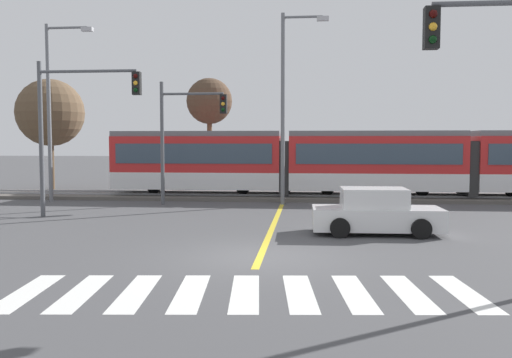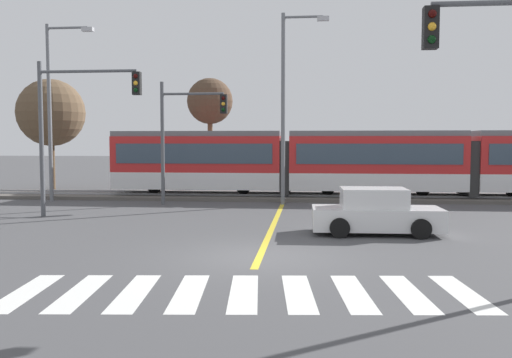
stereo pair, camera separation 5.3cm
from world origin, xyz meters
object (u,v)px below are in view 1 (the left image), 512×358
street_lamp_centre (287,97)px  sedan_crossing (376,213)px  street_lamp_west (53,101)px  bare_tree_far_west (50,113)px  traffic_light_far_left (184,126)px  traffic_light_mid_left (74,114)px  bare_tree_west (209,102)px  light_rail_tram (375,161)px

street_lamp_centre → sedan_crossing: bearing=-68.2°
street_lamp_west → bare_tree_far_west: size_ratio=1.27×
traffic_light_far_left → traffic_light_mid_left: (-3.38, -4.67, 0.35)m
traffic_light_mid_left → bare_tree_west: 13.88m
light_rail_tram → traffic_light_far_left: traffic_light_far_left is taller
bare_tree_far_west → street_lamp_west: bearing=-62.7°
street_lamp_centre → bare_tree_west: bearing=122.6°
sedan_crossing → street_lamp_centre: street_lamp_centre is taller
sedan_crossing → bare_tree_far_west: bare_tree_far_west is taller
light_rail_tram → traffic_light_mid_left: size_ratio=4.48×
light_rail_tram → sedan_crossing: (-1.27, -11.03, -1.35)m
traffic_light_mid_left → bare_tree_west: size_ratio=0.88×
sedan_crossing → traffic_light_far_left: bearing=137.0°
sedan_crossing → light_rail_tram: bearing=83.4°
sedan_crossing → bare_tree_west: (-8.56, 16.43, 4.88)m
traffic_light_mid_left → street_lamp_centre: (8.31, 5.21, 1.00)m
sedan_crossing → street_lamp_west: (-15.08, 8.37, 4.38)m
traffic_light_far_left → bare_tree_west: 8.99m
traffic_light_mid_left → street_lamp_west: size_ratio=0.70×
sedan_crossing → traffic_light_far_left: traffic_light_far_left is taller
light_rail_tram → bare_tree_far_west: bearing=168.1°
traffic_light_far_left → street_lamp_centre: size_ratio=0.65×
light_rail_tram → bare_tree_far_west: (-19.88, 4.18, 2.84)m
sedan_crossing → traffic_light_mid_left: traffic_light_mid_left is taller
traffic_light_far_left → traffic_light_mid_left: traffic_light_mid_left is taller
traffic_light_far_left → street_lamp_centre: street_lamp_centre is taller
street_lamp_centre → bare_tree_far_west: (-15.34, 7.05, -0.28)m
street_lamp_west → bare_tree_west: size_ratio=1.25×
traffic_light_far_left → traffic_light_mid_left: bearing=-125.9°
sedan_crossing → bare_tree_far_west: bearing=140.7°
street_lamp_centre → street_lamp_west: bearing=179.0°
sedan_crossing → traffic_light_far_left: size_ratio=0.72×
street_lamp_west → street_lamp_centre: size_ratio=0.98×
street_lamp_west → bare_tree_west: street_lamp_west is taller
bare_tree_west → bare_tree_far_west: bearing=-173.1°
street_lamp_west → street_lamp_centre: 11.81m
street_lamp_west → bare_tree_far_west: 7.70m
traffic_light_far_left → bare_tree_far_west: bare_tree_far_west is taller
traffic_light_mid_left → street_lamp_west: bearing=122.9°
traffic_light_mid_left → sedan_crossing: bearing=-14.3°
light_rail_tram → street_lamp_centre: (-4.54, -2.87, 3.12)m
sedan_crossing → street_lamp_west: size_ratio=0.47×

